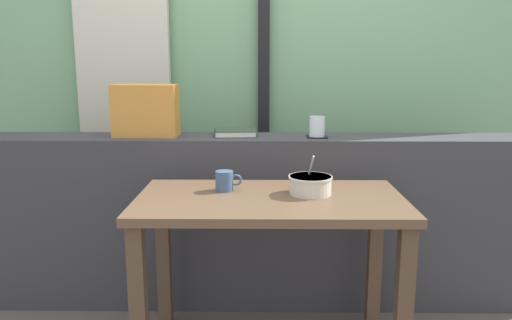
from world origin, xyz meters
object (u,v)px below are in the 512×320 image
at_px(coaster_square, 317,137).
at_px(throw_pillow, 146,111).
at_px(breakfast_table, 270,226).
at_px(juice_glass, 317,127).
at_px(ceramic_mug, 225,181).
at_px(soup_bowl, 310,185).
at_px(closed_book, 235,133).

bearing_deg(coaster_square, throw_pillow, 178.18).
bearing_deg(breakfast_table, coaster_square, 64.64).
xyz_separation_m(breakfast_table, juice_glass, (0.24, 0.51, 0.34)).
distance_m(breakfast_table, ceramic_mug, 0.27).
bearing_deg(soup_bowl, throw_pillow, 148.02).
bearing_deg(soup_bowl, coaster_square, 80.93).
bearing_deg(soup_bowl, ceramic_mug, 171.61).
height_order(coaster_square, throw_pillow, throw_pillow).
bearing_deg(closed_book, throw_pillow, -177.48).
xyz_separation_m(juice_glass, soup_bowl, (-0.07, -0.46, -0.18)).
distance_m(throw_pillow, ceramic_mug, 0.66).
relative_size(coaster_square, soup_bowl, 0.55).
bearing_deg(coaster_square, soup_bowl, -99.07).
bearing_deg(juice_glass, coaster_square, 0.00).
xyz_separation_m(breakfast_table, ceramic_mug, (-0.19, 0.10, 0.17)).
relative_size(juice_glass, soup_bowl, 0.55).
relative_size(coaster_square, juice_glass, 1.00).
distance_m(breakfast_table, juice_glass, 0.66).
xyz_separation_m(juice_glass, ceramic_mug, (-0.43, -0.41, -0.18)).
xyz_separation_m(coaster_square, soup_bowl, (-0.07, -0.46, -0.13)).
bearing_deg(breakfast_table, ceramic_mug, 152.90).
bearing_deg(closed_book, juice_glass, -6.48).
bearing_deg(coaster_square, closed_book, 173.52).
xyz_separation_m(coaster_square, closed_book, (-0.41, 0.05, 0.01)).
relative_size(throw_pillow, soup_bowl, 1.76).
bearing_deg(breakfast_table, throw_pillow, 139.11).
height_order(breakfast_table, coaster_square, coaster_square).
height_order(juice_glass, throw_pillow, throw_pillow).
bearing_deg(breakfast_table, soup_bowl, 15.10).
height_order(coaster_square, juice_glass, juice_glass).
distance_m(coaster_square, closed_book, 0.41).
relative_size(closed_book, soup_bowl, 1.21).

